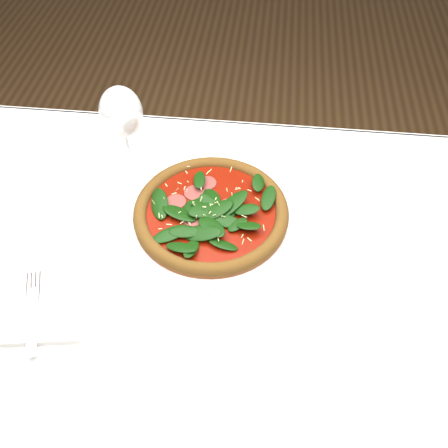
# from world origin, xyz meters

# --- Properties ---
(ground) EXTENTS (6.00, 6.00, 0.00)m
(ground) POSITION_xyz_m (0.00, 0.00, 0.00)
(ground) COLOR brown
(ground) RESTS_ON ground
(dining_table) EXTENTS (1.21, 0.81, 0.75)m
(dining_table) POSITION_xyz_m (0.00, 0.00, 0.65)
(dining_table) COLOR silver
(dining_table) RESTS_ON ground
(plate) EXTENTS (0.35, 0.35, 0.02)m
(plate) POSITION_xyz_m (0.00, 0.09, 0.76)
(plate) COLOR white
(plate) RESTS_ON dining_table
(pizza) EXTENTS (0.40, 0.40, 0.04)m
(pizza) POSITION_xyz_m (0.00, 0.09, 0.78)
(pizza) COLOR brown
(pizza) RESTS_ON plate
(wine_glass) EXTENTS (0.09, 0.09, 0.21)m
(wine_glass) POSITION_xyz_m (-0.19, 0.21, 0.90)
(wine_glass) COLOR white
(wine_glass) RESTS_ON dining_table
(napkin) EXTENTS (0.17, 0.10, 0.01)m
(napkin) POSITION_xyz_m (-0.27, -0.18, 0.76)
(napkin) COLOR silver
(napkin) RESTS_ON dining_table
(fork) EXTENTS (0.07, 0.17, 0.00)m
(fork) POSITION_xyz_m (-0.27, -0.15, 0.77)
(fork) COLOR silver
(fork) RESTS_ON napkin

